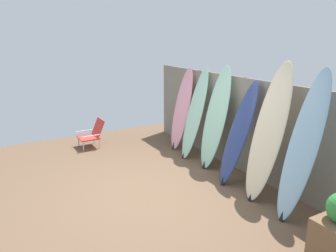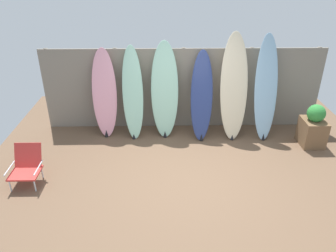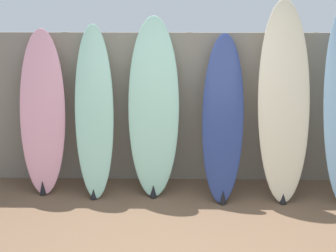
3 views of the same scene
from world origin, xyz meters
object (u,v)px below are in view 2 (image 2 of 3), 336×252
Objects in this scene: planter_box at (313,127)px; surfboard_pink_0 at (105,94)px; beach_chair at (26,165)px; surfboard_seafoam_2 at (165,91)px; surfboard_cream_4 at (234,87)px; surfboard_skyblue_5 at (266,89)px; surfboard_navy_3 at (202,96)px; surfboard_seafoam_1 at (133,93)px.

surfboard_pink_0 is at bearing 172.14° from planter_box.
surfboard_seafoam_2 is at bearing 17.36° from beach_chair.
surfboard_pink_0 is 0.85× the size of surfboard_cream_4.
surfboard_pink_0 is 3.37m from surfboard_skyblue_5.
surfboard_skyblue_5 is 4.83m from beach_chair.
planter_box is (0.94, -0.46, -0.68)m from surfboard_skyblue_5.
surfboard_pink_0 is 2.05m from surfboard_navy_3.
surfboard_skyblue_5 reaches higher than surfboard_pink_0.
surfboard_seafoam_1 is at bearing 178.20° from surfboard_cream_4.
surfboard_cream_4 is 1.02× the size of surfboard_skyblue_5.
beach_chair is at bearing -144.18° from surfboard_seafoam_2.
surfboard_skyblue_5 reaches higher than beach_chair.
surfboard_seafoam_1 is 1.44m from surfboard_navy_3.
surfboard_seafoam_1 is at bearing 171.60° from planter_box.
beach_chair is at bearing -160.22° from surfboard_skyblue_5.
surfboard_seafoam_2 is 0.92× the size of surfboard_cream_4.
beach_chair is (-3.16, -1.63, -0.58)m from surfboard_navy_3.
surfboard_seafoam_1 reaches higher than beach_chair.
surfboard_seafoam_2 is 1.44m from surfboard_cream_4.
surfboard_skyblue_5 reaches higher than surfboard_seafoam_2.
surfboard_seafoam_2 is (1.27, -0.03, 0.08)m from surfboard_pink_0.
surfboard_cream_4 is 1.81m from planter_box.
surfboard_seafoam_1 is (0.60, -0.05, 0.03)m from surfboard_pink_0.
surfboard_skyblue_5 is at bearing 154.04° from planter_box.
planter_box reaches higher than beach_chair.
surfboard_skyblue_5 is at bearing -2.16° from surfboard_cream_4.
surfboard_cream_4 is at bearing 177.84° from surfboard_skyblue_5.
surfboard_cream_4 reaches higher than surfboard_pink_0.
surfboard_pink_0 is 1.02× the size of surfboard_navy_3.
surfboard_navy_3 is at bearing -179.28° from surfboard_cream_4.
surfboard_navy_3 reaches higher than beach_chair.
beach_chair is at bearing -156.82° from surfboard_cream_4.
surfboard_cream_4 is (2.71, -0.11, 0.17)m from surfboard_pink_0.
surfboard_seafoam_2 is at bearing 176.48° from surfboard_cream_4.
surfboard_navy_3 is at bearing -7.13° from surfboard_seafoam_2.
surfboard_cream_4 reaches higher than surfboard_navy_3.
surfboard_navy_3 is at bearing 8.79° from beach_chair.
beach_chair is at bearing -152.74° from surfboard_navy_3.
surfboard_pink_0 is 0.93× the size of surfboard_seafoam_2.
surfboard_cream_4 is at bearing 0.72° from surfboard_navy_3.
surfboard_seafoam_1 is 0.87× the size of surfboard_cream_4.
surfboard_navy_3 is 0.84× the size of surfboard_skyblue_5.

